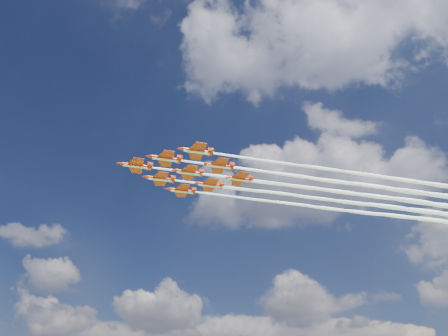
% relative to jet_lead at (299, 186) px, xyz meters
% --- Properties ---
extents(jet_lead, '(100.46, 75.95, 2.96)m').
position_rel_jet_lead_xyz_m(jet_lead, '(0.00, 0.00, 0.00)').
color(jet_lead, red).
extents(jet_row2_port, '(100.46, 75.95, 2.96)m').
position_rel_jet_lead_xyz_m(jet_row2_port, '(11.26, -0.22, 0.00)').
color(jet_row2_port, red).
extents(jet_row2_starb, '(100.46, 75.95, 2.96)m').
position_rel_jet_lead_xyz_m(jet_row2_starb, '(2.98, 10.86, 0.00)').
color(jet_row2_starb, red).
extents(jet_row3_port, '(100.46, 75.95, 2.96)m').
position_rel_jet_lead_xyz_m(jet_row3_port, '(22.52, -0.45, 0.00)').
color(jet_row3_port, red).
extents(jet_row3_centre, '(100.46, 75.95, 2.96)m').
position_rel_jet_lead_xyz_m(jet_row3_centre, '(14.24, 10.64, 0.00)').
color(jet_row3_centre, red).
extents(jet_row3_starb, '(100.46, 75.95, 2.96)m').
position_rel_jet_lead_xyz_m(jet_row3_starb, '(5.96, 21.72, 0.00)').
color(jet_row3_starb, red).
extents(jet_row4_port, '(100.46, 75.95, 2.96)m').
position_rel_jet_lead_xyz_m(jet_row4_port, '(25.50, 10.41, 0.00)').
color(jet_row4_port, red).
extents(jet_row4_starb, '(100.46, 75.95, 2.96)m').
position_rel_jet_lead_xyz_m(jet_row4_starb, '(17.22, 21.50, 0.00)').
color(jet_row4_starb, red).
extents(jet_tail, '(100.46, 75.95, 2.96)m').
position_rel_jet_lead_xyz_m(jet_tail, '(28.48, 21.27, 0.00)').
color(jet_tail, red).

